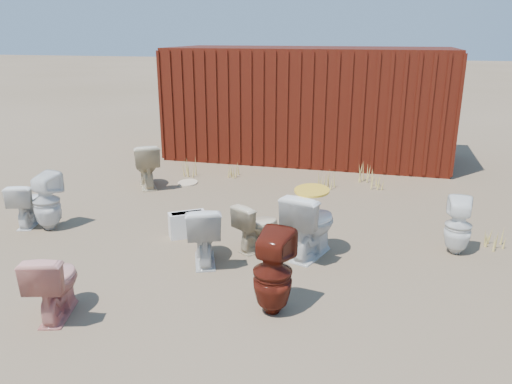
% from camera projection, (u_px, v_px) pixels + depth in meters
% --- Properties ---
extents(ground, '(100.00, 100.00, 0.00)m').
position_uv_depth(ground, '(245.00, 244.00, 6.67)').
color(ground, brown).
rests_on(ground, ground).
extents(shipping_container, '(6.00, 2.40, 2.40)m').
position_uv_depth(shipping_container, '(308.00, 103.00, 11.10)').
color(shipping_container, '#4E0F0D').
rests_on(shipping_container, ground).
extents(toilet_front_a, '(0.53, 0.72, 0.65)m').
position_uv_depth(toilet_front_a, '(27.00, 204.00, 7.26)').
color(toilet_front_a, white).
rests_on(toilet_front_a, ground).
extents(toilet_front_pink, '(0.57, 0.78, 0.71)m').
position_uv_depth(toilet_front_pink, '(54.00, 283.00, 4.90)').
color(toilet_front_pink, tan).
rests_on(toilet_front_pink, ground).
extents(toilet_front_c, '(0.66, 0.84, 0.75)m').
position_uv_depth(toilet_front_c, '(203.00, 233.00, 6.06)').
color(toilet_front_c, silver).
rests_on(toilet_front_c, ground).
extents(toilet_front_maroon, '(0.46, 0.46, 0.87)m').
position_uv_depth(toilet_front_maroon, '(273.00, 273.00, 4.93)').
color(toilet_front_maroon, '#59190F').
rests_on(toilet_front_maroon, ground).
extents(toilet_back_a, '(0.43, 0.44, 0.83)m').
position_uv_depth(toilet_back_a, '(47.00, 201.00, 7.07)').
color(toilet_back_a, white).
rests_on(toilet_back_a, ground).
extents(toilet_back_beige_left, '(0.81, 0.91, 0.81)m').
position_uv_depth(toilet_back_beige_left, '(146.00, 165.00, 9.05)').
color(toilet_back_beige_left, beige).
rests_on(toilet_back_beige_left, ground).
extents(toilet_back_beige_right, '(0.64, 0.72, 0.64)m').
position_uv_depth(toilet_back_beige_right, '(257.00, 226.00, 6.43)').
color(toilet_back_beige_right, '#C4B38F').
rests_on(toilet_back_beige_right, ground).
extents(toilet_back_yellowlid, '(0.72, 0.94, 0.85)m').
position_uv_depth(toilet_back_yellowlid, '(311.00, 224.00, 6.22)').
color(toilet_back_yellowlid, white).
rests_on(toilet_back_yellowlid, ground).
extents(toilet_back_e, '(0.35, 0.36, 0.74)m').
position_uv_depth(toilet_back_e, '(458.00, 226.00, 6.30)').
color(toilet_back_e, white).
rests_on(toilet_back_e, ground).
extents(yellow_lid, '(0.43, 0.54, 0.02)m').
position_uv_depth(yellow_lid, '(312.00, 190.00, 6.08)').
color(yellow_lid, gold).
rests_on(yellow_lid, toilet_back_yellowlid).
extents(loose_tank, '(0.53, 0.45, 0.35)m').
position_uv_depth(loose_tank, '(187.00, 224.00, 6.88)').
color(loose_tank, white).
rests_on(loose_tank, ground).
extents(loose_lid_near, '(0.39, 0.50, 0.02)m').
position_uv_depth(loose_lid_near, '(205.00, 217.00, 7.61)').
color(loose_lid_near, beige).
rests_on(loose_lid_near, ground).
extents(loose_lid_far, '(0.41, 0.50, 0.02)m').
position_uv_depth(loose_lid_far, '(188.00, 183.00, 9.36)').
color(loose_lid_far, beige).
rests_on(loose_lid_far, ground).
extents(weed_clump_a, '(0.36, 0.36, 0.34)m').
position_uv_depth(weed_clump_a, '(188.00, 167.00, 9.87)').
color(weed_clump_a, tan).
rests_on(weed_clump_a, ground).
extents(weed_clump_b, '(0.32, 0.32, 0.31)m').
position_uv_depth(weed_clump_b, '(327.00, 179.00, 9.10)').
color(weed_clump_b, tan).
rests_on(weed_clump_b, ground).
extents(weed_clump_c, '(0.36, 0.36, 0.27)m').
position_uv_depth(weed_clump_c, '(381.00, 180.00, 9.07)').
color(weed_clump_c, tan).
rests_on(weed_clump_c, ground).
extents(weed_clump_d, '(0.30, 0.30, 0.27)m').
position_uv_depth(weed_clump_d, '(230.00, 170.00, 9.78)').
color(weed_clump_d, tan).
rests_on(weed_clump_d, ground).
extents(weed_clump_e, '(0.34, 0.34, 0.33)m').
position_uv_depth(weed_clump_e, '(369.00, 172.00, 9.49)').
color(weed_clump_e, tan).
rests_on(weed_clump_e, ground).
extents(weed_clump_f, '(0.28, 0.28, 0.22)m').
position_uv_depth(weed_clump_f, '(496.00, 239.00, 6.54)').
color(weed_clump_f, tan).
rests_on(weed_clump_f, ground).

